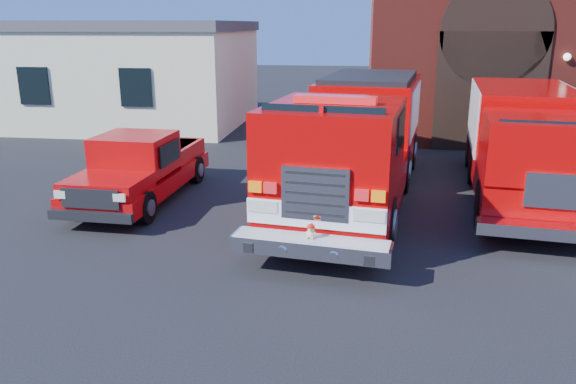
# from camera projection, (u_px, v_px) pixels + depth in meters

# --- Properties ---
(ground) EXTENTS (100.00, 100.00, 0.00)m
(ground) POSITION_uv_depth(u_px,v_px,m) (296.00, 235.00, 11.68)
(ground) COLOR black
(ground) RESTS_ON ground
(parking_stripe_mid) EXTENTS (0.12, 3.00, 0.01)m
(parking_stripe_mid) POSITION_uv_depth(u_px,v_px,m) (561.00, 192.00, 14.65)
(parking_stripe_mid) COLOR #E7BA0C
(parking_stripe_mid) RESTS_ON ground
(parking_stripe_far) EXTENTS (0.12, 3.00, 0.01)m
(parking_stripe_far) POSITION_uv_depth(u_px,v_px,m) (529.00, 165.00, 17.50)
(parking_stripe_far) COLOR #E7BA0C
(parking_stripe_far) RESTS_ON ground
(fire_station) EXTENTS (15.20, 10.20, 8.45)m
(fire_station) POSITION_uv_depth(u_px,v_px,m) (559.00, 23.00, 22.59)
(fire_station) COLOR maroon
(fire_station) RESTS_ON ground
(side_building) EXTENTS (10.20, 8.20, 4.35)m
(side_building) POSITION_uv_depth(u_px,v_px,m) (128.00, 72.00, 24.54)
(side_building) COLOR #EAEAC2
(side_building) RESTS_ON ground
(fire_engine) EXTENTS (3.91, 9.74, 2.92)m
(fire_engine) POSITION_uv_depth(u_px,v_px,m) (356.00, 140.00, 13.70)
(fire_engine) COLOR black
(fire_engine) RESTS_ON ground
(pickup_truck) EXTENTS (2.05, 5.23, 1.69)m
(pickup_truck) POSITION_uv_depth(u_px,v_px,m) (141.00, 168.00, 13.88)
(pickup_truck) COLOR black
(pickup_truck) RESTS_ON ground
(secondary_truck) EXTENTS (3.51, 8.38, 2.64)m
(secondary_truck) POSITION_uv_depth(u_px,v_px,m) (525.00, 140.00, 14.00)
(secondary_truck) COLOR black
(secondary_truck) RESTS_ON ground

